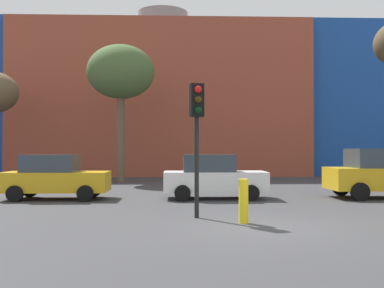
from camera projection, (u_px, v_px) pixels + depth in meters
ground_plane at (262, 227)px, 10.68m from camera, size 200.00×200.00×0.00m
building_backdrop at (163, 104)px, 36.37m from camera, size 40.49×12.05×12.85m
parked_car_1 at (55, 177)px, 16.74m from camera, size 3.81×1.87×1.65m
parked_car_2 at (213, 177)px, 16.95m from camera, size 3.81×1.87×1.65m
parked_car_3 at (384, 173)px, 17.18m from camera, size 4.32×2.12×1.87m
traffic_light_island at (197, 119)px, 12.19m from camera, size 0.41×0.39×3.62m
bare_tree_2 at (121, 73)px, 25.63m from camera, size 3.81×3.81×7.77m
bollard_yellow_1 at (244, 201)px, 11.31m from camera, size 0.24×0.24×1.10m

